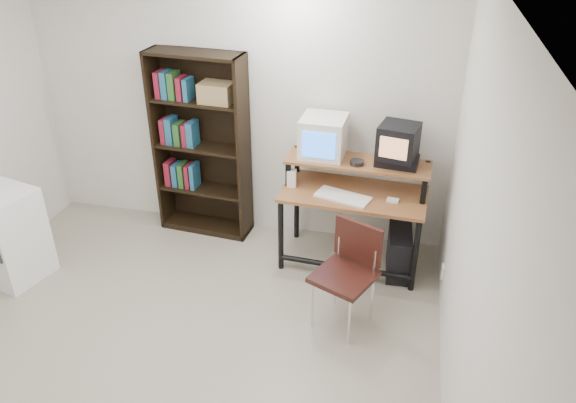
% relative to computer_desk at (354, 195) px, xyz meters
% --- Properties ---
extents(floor, '(4.00, 4.00, 0.01)m').
position_rel_computer_desk_xyz_m(floor, '(-1.18, -1.58, -0.70)').
color(floor, '#A79F8A').
rests_on(floor, ground).
extents(back_wall, '(4.00, 0.01, 2.60)m').
position_rel_computer_desk_xyz_m(back_wall, '(-1.18, 0.42, 0.61)').
color(back_wall, silver).
rests_on(back_wall, floor).
extents(right_wall, '(0.01, 4.00, 2.60)m').
position_rel_computer_desk_xyz_m(right_wall, '(0.82, -1.58, 0.61)').
color(right_wall, silver).
rests_on(right_wall, floor).
extents(computer_desk, '(1.29, 0.70, 0.98)m').
position_rel_computer_desk_xyz_m(computer_desk, '(0.00, 0.00, 0.00)').
color(computer_desk, '#92592F').
rests_on(computer_desk, floor).
extents(crt_monitor, '(0.40, 0.41, 0.37)m').
position_rel_computer_desk_xyz_m(crt_monitor, '(-0.32, 0.17, 0.46)').
color(crt_monitor, white).
rests_on(crt_monitor, computer_desk).
extents(vcr, '(0.38, 0.30, 0.08)m').
position_rel_computer_desk_xyz_m(vcr, '(0.34, 0.11, 0.32)').
color(vcr, black).
rests_on(vcr, computer_desk).
extents(crt_tv, '(0.37, 0.37, 0.30)m').
position_rel_computer_desk_xyz_m(crt_tv, '(0.33, 0.10, 0.50)').
color(crt_tv, black).
rests_on(crt_tv, vcr).
extents(cd_spindle, '(0.13, 0.13, 0.05)m').
position_rel_computer_desk_xyz_m(cd_spindle, '(0.00, 0.03, 0.30)').
color(cd_spindle, '#26262B').
rests_on(cd_spindle, computer_desk).
extents(keyboard, '(0.51, 0.34, 0.03)m').
position_rel_computer_desk_xyz_m(keyboard, '(-0.08, -0.15, 0.04)').
color(keyboard, white).
rests_on(keyboard, computer_desk).
extents(mousepad, '(0.22, 0.18, 0.01)m').
position_rel_computer_desk_xyz_m(mousepad, '(0.34, -0.13, 0.03)').
color(mousepad, black).
rests_on(mousepad, computer_desk).
extents(mouse, '(0.11, 0.07, 0.03)m').
position_rel_computer_desk_xyz_m(mouse, '(0.34, -0.11, 0.05)').
color(mouse, white).
rests_on(mouse, mousepad).
extents(desk_speaker, '(0.09, 0.08, 0.17)m').
position_rel_computer_desk_xyz_m(desk_speaker, '(-0.56, -0.03, 0.11)').
color(desk_speaker, white).
rests_on(desk_speaker, computer_desk).
extents(pc_tower, '(0.23, 0.46, 0.42)m').
position_rel_computer_desk_xyz_m(pc_tower, '(0.44, -0.09, -0.48)').
color(pc_tower, black).
rests_on(pc_tower, floor).
extents(school_chair, '(0.56, 0.56, 0.85)m').
position_rel_computer_desk_xyz_m(school_chair, '(0.07, -0.82, -0.17)').
color(school_chair, black).
rests_on(school_chair, floor).
extents(bookshelf, '(0.93, 0.38, 1.81)m').
position_rel_computer_desk_xyz_m(bookshelf, '(-1.51, 0.28, 0.24)').
color(bookshelf, black).
rests_on(bookshelf, floor).
extents(mini_fridge, '(0.60, 0.61, 0.84)m').
position_rel_computer_desk_xyz_m(mini_fridge, '(-2.90, -0.90, -0.28)').
color(mini_fridge, white).
rests_on(mini_fridge, floor).
extents(wall_outlet, '(0.02, 0.08, 0.12)m').
position_rel_computer_desk_xyz_m(wall_outlet, '(0.81, -0.43, -0.39)').
color(wall_outlet, beige).
rests_on(wall_outlet, right_wall).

